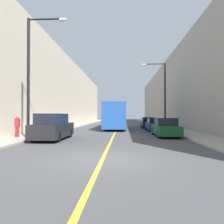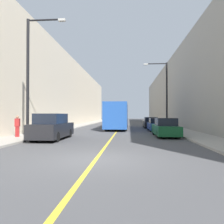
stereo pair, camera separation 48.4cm
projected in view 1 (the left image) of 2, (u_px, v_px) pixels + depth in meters
ground_plane at (102, 160)px, 8.70m from camera, size 200.00×200.00×0.00m
sidewalk_left at (81, 124)px, 39.01m from camera, size 2.67×72.00×0.13m
sidewalk_right at (157, 125)px, 38.30m from camera, size 2.67×72.00×0.13m
building_row_left at (62, 93)px, 39.26m from camera, size 4.00×72.00×11.41m
building_row_right at (176, 93)px, 38.20m from camera, size 4.00×72.00×11.18m
road_center_line at (119, 125)px, 38.66m from camera, size 0.16×72.00×0.01m
bus at (116, 116)px, 28.57m from camera, size 2.55×12.28×3.18m
parked_suv_left at (53, 128)px, 15.66m from camera, size 1.89×4.88×1.88m
car_right_near at (165, 128)px, 18.09m from camera, size 1.75×4.75×1.53m
car_right_mid at (155, 125)px, 24.27m from camera, size 1.81×4.51×1.45m
car_right_far at (148, 123)px, 30.02m from camera, size 1.87×4.57×1.48m
street_lamp_left at (32, 70)px, 15.18m from camera, size 2.80×0.24×8.42m
street_lamp_right at (163, 91)px, 25.87m from camera, size 2.80×0.24×7.83m
pedestrian at (17, 126)px, 16.31m from camera, size 0.35×0.23×1.61m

